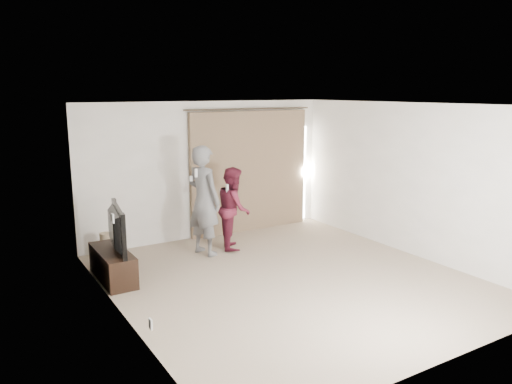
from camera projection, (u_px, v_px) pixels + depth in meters
floor at (290, 280)px, 7.51m from camera, size 5.50×5.50×0.00m
wall_back at (208, 170)px, 9.55m from camera, size 5.00×0.04×2.60m
wall_left at (120, 218)px, 5.97m from camera, size 0.04×5.50×2.60m
ceiling at (292, 105)px, 6.99m from camera, size 5.00×5.50×0.01m
curtain at (251, 171)px, 9.97m from camera, size 2.80×0.11×2.46m
tv_console at (113, 265)px, 7.47m from camera, size 0.41×1.19×0.46m
tv at (111, 229)px, 7.35m from camera, size 0.34×1.18×0.67m
scratching_post at (106, 248)px, 8.41m from camera, size 0.34×0.34×0.45m
person_man at (204, 200)px, 8.52m from camera, size 0.64×0.80×1.90m
person_woman at (234, 208)px, 8.90m from camera, size 0.81×0.88×1.47m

